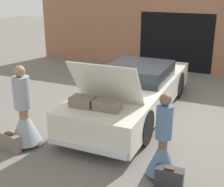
{
  "coord_description": "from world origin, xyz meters",
  "views": [
    {
      "loc": [
        2.56,
        -7.26,
        3.21
      ],
      "look_at": [
        0.0,
        -1.45,
        0.97
      ],
      "focal_mm": 50.0,
      "sensor_mm": 36.0,
      "label": 1
    }
  ],
  "objects": [
    {
      "name": "person_right",
      "position": [
        1.45,
        -2.59,
        0.55
      ],
      "size": [
        0.54,
        0.54,
        1.55
      ],
      "rotation": [
        0.0,
        0.0,
        1.58
      ],
      "color": "brown",
      "rests_on": "ground_plane"
    },
    {
      "name": "person_left",
      "position": [
        -1.45,
        -2.62,
        0.61
      ],
      "size": [
        0.66,
        0.66,
        1.72
      ],
      "rotation": [
        0.0,
        0.0,
        -1.8
      ],
      "color": "#997051",
      "rests_on": "ground_plane"
    },
    {
      "name": "suitcase_beside_left_person",
      "position": [
        -1.59,
        -2.95,
        0.19
      ],
      "size": [
        0.53,
        0.25,
        0.4
      ],
      "color": "#75665B",
      "rests_on": "ground_plane"
    },
    {
      "name": "garage_wall_back",
      "position": [
        0.0,
        4.64,
        1.39
      ],
      "size": [
        12.0,
        0.14,
        2.8
      ],
      "color": "#9E664C",
      "rests_on": "ground_plane"
    },
    {
      "name": "car",
      "position": [
        -0.0,
        0.01,
        0.57
      ],
      "size": [
        1.81,
        5.35,
        1.76
      ],
      "color": "silver",
      "rests_on": "ground_plane"
    },
    {
      "name": "suitcase_beside_right_person",
      "position": [
        1.66,
        -2.86,
        0.18
      ],
      "size": [
        0.47,
        0.22,
        0.4
      ],
      "color": "#2D2D33",
      "rests_on": "ground_plane"
    },
    {
      "name": "ground_plane",
      "position": [
        0.0,
        0.0,
        0.0
      ],
      "size": [
        40.0,
        40.0,
        0.0
      ],
      "primitive_type": "plane",
      "color": "slate"
    }
  ]
}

